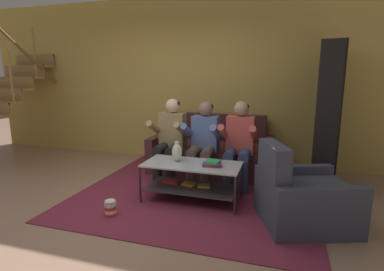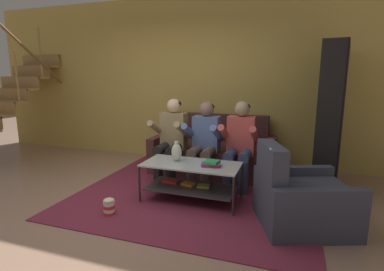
% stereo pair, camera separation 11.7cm
% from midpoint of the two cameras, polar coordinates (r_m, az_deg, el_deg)
% --- Properties ---
extents(ground, '(16.80, 16.80, 0.00)m').
position_cam_midpoint_polar(ground, '(3.60, -12.90, -14.25)').
color(ground, '#9B7660').
extents(back_partition, '(8.40, 0.12, 2.90)m').
position_cam_midpoint_polar(back_partition, '(5.49, 0.19, 10.43)').
color(back_partition, tan).
rests_on(back_partition, ground).
extents(staircase_run, '(0.96, 2.85, 3.09)m').
position_cam_midpoint_polar(staircase_run, '(6.53, -31.33, 6.82)').
color(staircase_run, '#AD8149').
rests_on(staircase_run, ground).
extents(couch, '(1.91, 0.97, 0.89)m').
position_cam_midpoint_polar(couch, '(4.90, 4.91, -3.42)').
color(couch, '#50292B').
rests_on(couch, ground).
extents(person_seated_left, '(0.50, 0.58, 1.20)m').
position_cam_midpoint_polar(person_seated_left, '(4.44, -3.21, -0.09)').
color(person_seated_left, black).
rests_on(person_seated_left, ground).
extents(person_seated_middle, '(0.50, 0.58, 1.17)m').
position_cam_midpoint_polar(person_seated_middle, '(4.28, 3.12, -0.71)').
color(person_seated_middle, brown).
rests_on(person_seated_middle, ground).
extents(person_seated_right, '(0.50, 0.58, 1.19)m').
position_cam_midpoint_polar(person_seated_right, '(4.18, 9.89, -1.05)').
color(person_seated_right, '#353F65').
rests_on(person_seated_right, ground).
extents(coffee_table, '(1.19, 0.56, 0.48)m').
position_cam_midpoint_polar(coffee_table, '(3.74, 0.67, -7.74)').
color(coffee_table, '#B0BABB').
rests_on(coffee_table, ground).
extents(area_rug, '(3.00, 3.20, 0.01)m').
position_cam_midpoint_polar(area_rug, '(4.30, 2.62, -9.59)').
color(area_rug, maroon).
rests_on(area_rug, ground).
extents(vase, '(0.13, 0.13, 0.25)m').
position_cam_midpoint_polar(vase, '(3.77, -2.07, -3.13)').
color(vase, silver).
rests_on(vase, coffee_table).
extents(book_stack, '(0.26, 0.19, 0.07)m').
position_cam_midpoint_polar(book_stack, '(3.59, 4.62, -5.34)').
color(book_stack, red).
rests_on(book_stack, coffee_table).
extents(bookshelf, '(0.45, 1.15, 1.95)m').
position_cam_midpoint_polar(bookshelf, '(4.53, 25.97, 0.49)').
color(bookshelf, black).
rests_on(bookshelf, ground).
extents(armchair, '(1.11, 1.06, 0.87)m').
position_cam_midpoint_polar(armchair, '(3.38, 20.92, -11.40)').
color(armchair, '#373B4A').
rests_on(armchair, ground).
extents(popcorn_tub, '(0.13, 0.13, 0.19)m').
position_cam_midpoint_polar(popcorn_tub, '(3.56, -14.57, -12.96)').
color(popcorn_tub, red).
rests_on(popcorn_tub, ground).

